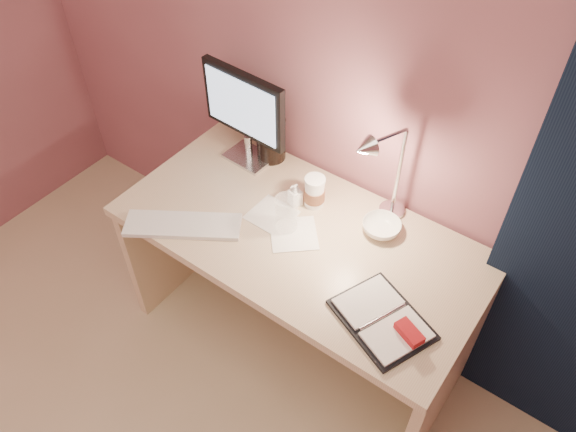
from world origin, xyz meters
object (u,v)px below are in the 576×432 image
Objects in this scene: lotion_bottle at (295,194)px; monitor at (246,109)px; dark_jar at (271,141)px; clear_cup at (286,213)px; desk at (309,259)px; bowl at (381,227)px; keyboard at (183,225)px; coffee_cup at (314,192)px; desk_lamp at (399,179)px; planner at (384,320)px.

monitor is at bearing 161.67° from lotion_bottle.
monitor is 2.44× the size of dark_jar.
monitor is at bearing 148.14° from clear_cup.
clear_cup reaches higher than desk.
bowl is at bearing 32.44° from clear_cup.
coffee_cup reaches higher than keyboard.
coffee_cup is 0.77× the size of dark_jar.
dark_jar is at bearing 54.44° from keyboard.
desk_lamp is at bearing 25.34° from desk.
bowl is 0.34× the size of desk_lamp.
bowl reaches higher than desk.
bowl is at bearing 143.43° from planner.
keyboard is 0.40m from clear_cup.
bowl is (0.24, 0.11, 0.25)m from desk.
coffee_cup is 0.92× the size of bowl.
lotion_bottle is at bearing -143.52° from desk_lamp.
desk_lamp is (0.33, 0.21, 0.19)m from clear_cup.
dark_jar is at bearing 145.28° from lotion_bottle.
planner is at bearing -28.11° from keyboard.
clear_cup is (-0.01, -0.16, 0.01)m from coffee_cup.
planner is at bearing -16.86° from clear_cup.
dark_jar is at bearing -164.43° from desk_lamp.
desk_lamp reaches higher than dark_jar.
coffee_cup is at bearing 16.63° from keyboard.
clear_cup is at bearing -95.04° from coffee_cup.
coffee_cup is (0.38, -0.06, -0.19)m from monitor.
bowl is at bearing 0.94° from keyboard.
monitor reaches higher than lotion_bottle.
planner is at bearing -39.65° from desk_lamp.
bowl is 0.84× the size of dark_jar.
coffee_cup is at bearing 169.61° from planner.
desk_lamp is at bearing 32.52° from bowl.
desk is at bearing 54.06° from clear_cup.
monitor is at bearing -136.39° from dark_jar.
planner is (0.45, -0.23, 0.24)m from desk.
dark_jar is (-0.36, 0.21, 0.31)m from desk.
keyboard is at bearing -152.31° from planner.
desk is 14.11× the size of lotion_bottle.
bowl is (0.67, -0.04, -0.23)m from monitor.
desk_lamp is (0.03, 0.02, 0.24)m from bowl.
lotion_bottle is (0.27, 0.35, 0.04)m from keyboard.
dark_jar is (-0.25, 0.17, 0.04)m from lotion_bottle.
monitor is 4.27× the size of lotion_bottle.
dark_jar reaches higher than lotion_bottle.
clear_cup is 0.43m from desk_lamp.
dark_jar reaches higher than keyboard.
keyboard reaches higher than desk.
clear_cup reaches higher than keyboard.
keyboard is 2.96× the size of clear_cup.
keyboard is at bearing -80.76° from monitor.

